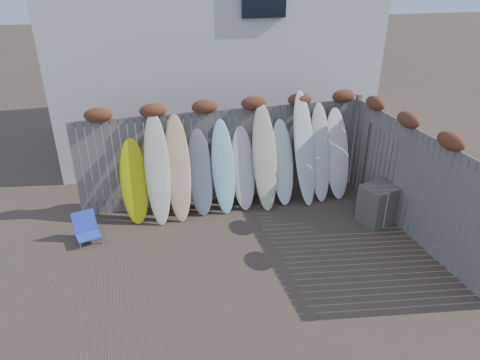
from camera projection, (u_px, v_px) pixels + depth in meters
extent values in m
plane|color=#493A2D|center=(258.00, 262.00, 7.34)|extent=(80.00, 80.00, 0.00)
cube|color=slate|center=(225.00, 156.00, 8.98)|extent=(6.00, 0.10, 2.00)
cube|color=slate|center=(354.00, 140.00, 9.66)|extent=(0.10, 0.10, 2.10)
ellipsoid|color=brown|center=(98.00, 115.00, 7.89)|extent=(0.52, 0.28, 0.28)
ellipsoid|color=brown|center=(153.00, 111.00, 8.12)|extent=(0.52, 0.28, 0.28)
ellipsoid|color=brown|center=(205.00, 107.00, 8.36)|extent=(0.52, 0.28, 0.28)
ellipsoid|color=brown|center=(254.00, 103.00, 8.60)|extent=(0.52, 0.28, 0.28)
ellipsoid|color=brown|center=(300.00, 99.00, 8.83)|extent=(0.52, 0.28, 0.28)
ellipsoid|color=brown|center=(344.00, 96.00, 9.07)|extent=(0.52, 0.28, 0.28)
cube|color=slate|center=(413.00, 184.00, 7.78)|extent=(0.10, 4.40, 2.00)
ellipsoid|color=brown|center=(451.00, 141.00, 6.68)|extent=(0.28, 0.56, 0.28)
ellipsoid|color=brown|center=(408.00, 120.00, 7.63)|extent=(0.28, 0.56, 0.28)
ellipsoid|color=brown|center=(375.00, 103.00, 8.59)|extent=(0.28, 0.56, 0.28)
cube|color=silver|center=(207.00, 31.00, 11.76)|extent=(8.00, 5.00, 6.00)
cube|color=blue|center=(88.00, 235.00, 7.80)|extent=(0.49, 0.45, 0.03)
cube|color=blue|center=(84.00, 221.00, 7.86)|extent=(0.43, 0.23, 0.38)
cylinder|color=#BABAC2|center=(80.00, 246.00, 7.63)|extent=(0.03, 0.03, 0.15)
cylinder|color=silver|center=(77.00, 238.00, 7.87)|extent=(0.03, 0.03, 0.15)
cylinder|color=#B1B0B7|center=(101.00, 240.00, 7.80)|extent=(0.03, 0.03, 0.15)
cylinder|color=#ABABB2|center=(97.00, 232.00, 8.04)|extent=(0.03, 0.03, 0.15)
cube|color=#745F57|center=(378.00, 204.00, 8.39)|extent=(0.77, 0.69, 0.76)
cube|color=#443629|center=(380.00, 168.00, 8.82)|extent=(0.10, 1.10, 1.65)
ellipsoid|color=#D6DA07|center=(134.00, 182.00, 8.28)|extent=(0.55, 0.62, 1.64)
ellipsoid|color=beige|center=(157.00, 170.00, 8.22)|extent=(0.53, 0.78, 2.11)
ellipsoid|color=#FFB88F|center=(178.00, 169.00, 8.33)|extent=(0.54, 0.76, 2.04)
ellipsoid|color=slate|center=(200.00, 173.00, 8.56)|extent=(0.53, 0.63, 1.71)
ellipsoid|color=#9AD1DD|center=(223.00, 167.00, 8.62)|extent=(0.49, 0.68, 1.86)
ellipsoid|color=silver|center=(243.00, 169.00, 8.77)|extent=(0.51, 0.62, 1.68)
ellipsoid|color=beige|center=(265.00, 158.00, 8.71)|extent=(0.52, 0.76, 2.12)
ellipsoid|color=white|center=(282.00, 163.00, 8.95)|extent=(0.48, 0.64, 1.76)
ellipsoid|color=silver|center=(304.00, 149.00, 8.88)|extent=(0.52, 0.85, 2.32)
ellipsoid|color=silver|center=(320.00, 153.00, 9.06)|extent=(0.50, 0.75, 2.04)
ellipsoid|color=white|center=(337.00, 154.00, 9.18)|extent=(0.56, 0.69, 1.90)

